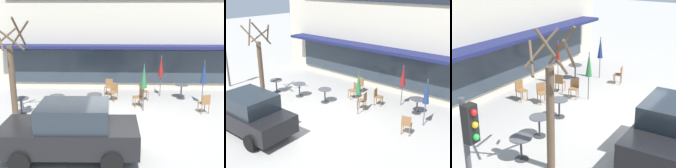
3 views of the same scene
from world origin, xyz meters
The scene contains 16 objects.
ground_plane centered at (0.00, 0.00, 0.00)m, with size 80.00×80.00×0.00m, color #ADA8A0.
building_facade centered at (0.00, 9.97, 3.90)m, with size 16.29×9.10×7.80m.
cafe_table_near_wall centered at (-2.92, 1.94, 0.52)m, with size 0.70×0.70×0.76m.
cafe_table_streetside centered at (3.12, 4.18, 0.52)m, with size 0.70×0.70×0.76m.
cafe_table_by_tree centered at (-1.24, 2.24, 0.52)m, with size 0.70×0.70×0.76m.
cafe_table_mid_patio centered at (-4.42, 1.51, 0.52)m, with size 0.70×0.70×0.76m.
patio_umbrella_green_folded centered at (2.07, 4.55, 1.63)m, with size 0.28×0.28×2.20m.
patio_umbrella_cream_folded centered at (1.00, 2.19, 1.63)m, with size 0.28×0.28×2.20m.
patio_umbrella_corner_open centered at (3.92, 3.17, 1.63)m, with size 0.28×0.28×2.20m.
cafe_chair_0 centered at (-0.42, 3.70, 0.53)m, with size 0.54×0.54×0.89m.
cafe_chair_1 centered at (1.08, 3.77, 0.53)m, with size 0.47×0.47×0.89m.
cafe_chair_2 centered at (0.84, 2.84, 0.53)m, with size 0.50×0.50×0.89m.
cafe_chair_3 centered at (3.70, 1.94, 0.53)m, with size 0.49×0.49×0.89m.
cafe_chair_4 centered at (-0.70, 4.67, 0.53)m, with size 0.48×0.48×0.89m.
parked_sedan centered at (-1.54, -2.13, 0.88)m, with size 4.25×2.11×1.76m.
street_tree centered at (-4.27, 0.47, 1.98)m, with size 1.49×1.50×4.31m.
Camera 2 is at (8.28, -7.90, 6.05)m, focal length 45.00 mm.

